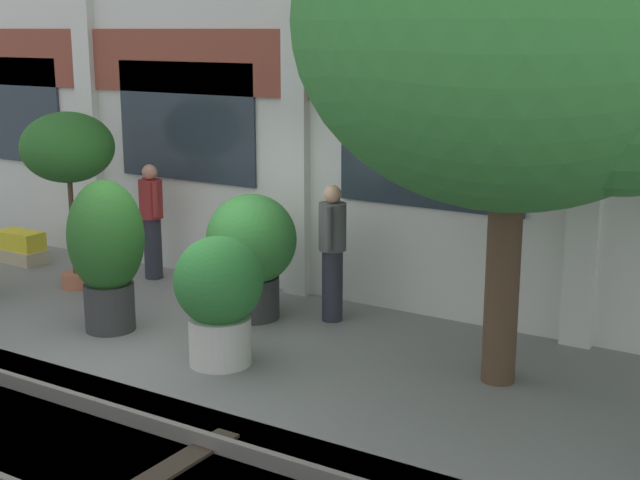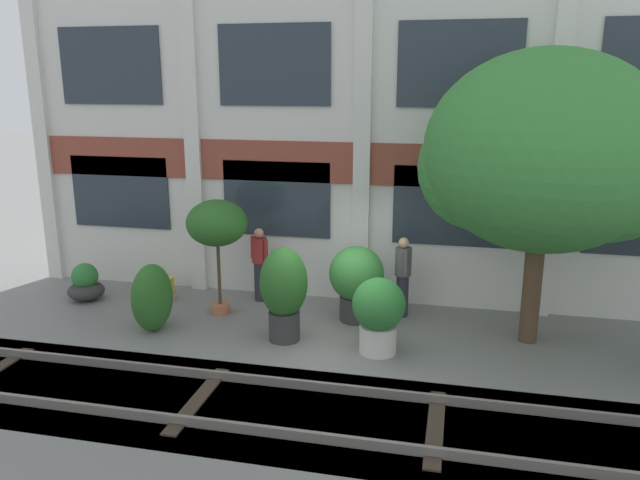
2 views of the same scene
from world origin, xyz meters
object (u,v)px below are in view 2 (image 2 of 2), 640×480
potted_plant_terracotta_small (217,225)px  potted_plant_glazed_jar (356,279)px  resident_watching_tracks (260,262)px  broadleaf_tree (544,157)px  potted_plant_square_trough (155,289)px  resident_by_doorway (403,274)px  potted_plant_stone_basin (284,289)px  topiary_hedge (152,298)px  potted_plant_wide_bowl (86,284)px  potted_plant_ribbed_drum (379,312)px

potted_plant_terracotta_small → potted_plant_glazed_jar: size_ratio=1.56×
potted_plant_glazed_jar → resident_watching_tracks: resident_watching_tracks is taller
broadleaf_tree → potted_plant_square_trough: broadleaf_tree is taller
resident_by_doorway → resident_watching_tracks: 3.23m
broadleaf_tree → resident_by_doorway: broadleaf_tree is taller
potted_plant_stone_basin → potted_plant_glazed_jar: 1.76m
resident_by_doorway → topiary_hedge: (-4.75, -1.86, -0.24)m
topiary_hedge → potted_plant_wide_bowl: bearing=151.1°
potted_plant_terracotta_small → resident_by_doorway: (3.80, 0.70, -1.02)m
potted_plant_ribbed_drum → potted_plant_wide_bowl: bearing=168.9°
broadleaf_tree → potted_plant_stone_basin: 5.29m
potted_plant_glazed_jar → resident_by_doorway: resident_by_doorway is taller
broadleaf_tree → potted_plant_stone_basin: (-4.56, -0.98, -2.49)m
potted_plant_wide_bowl → potted_plant_terracotta_small: 3.65m
broadleaf_tree → resident_watching_tracks: broadleaf_tree is taller
resident_by_doorway → potted_plant_square_trough: bearing=-16.1°
broadleaf_tree → potted_plant_glazed_jar: size_ratio=3.44×
broadleaf_tree → potted_plant_wide_bowl: 10.08m
potted_plant_ribbed_drum → resident_by_doorway: bearing=82.5°
resident_watching_tracks → topiary_hedge: 2.63m
potted_plant_square_trough → potted_plant_wide_bowl: bearing=-165.3°
potted_plant_glazed_jar → potted_plant_ribbed_drum: bearing=-66.1°
potted_plant_stone_basin → potted_plant_ribbed_drum: size_ratio=1.29×
topiary_hedge → resident_by_doorway: bearing=21.4°
potted_plant_glazed_jar → topiary_hedge: potted_plant_glazed_jar is taller
broadleaf_tree → potted_plant_ribbed_drum: broadleaf_tree is taller
potted_plant_square_trough → potted_plant_stone_basin: bearing=-24.1°
potted_plant_terracotta_small → broadleaf_tree: bearing=-0.6°
broadleaf_tree → potted_plant_glazed_jar: bearing=174.6°
potted_plant_stone_basin → potted_plant_glazed_jar: bearing=47.9°
potted_plant_ribbed_drum → topiary_hedge: 4.50m
topiary_hedge → potted_plant_ribbed_drum: bearing=-0.7°
broadleaf_tree → resident_watching_tracks: 6.35m
potted_plant_wide_bowl → potted_plant_square_trough: potted_plant_wide_bowl is taller
potted_plant_wide_bowl → resident_watching_tracks: bearing=12.1°
resident_watching_tracks → potted_plant_wide_bowl: bearing=-48.2°
potted_plant_square_trough → potted_plant_ribbed_drum: bearing=-18.1°
potted_plant_terracotta_small → resident_by_doorway: potted_plant_terracotta_small is taller
potted_plant_square_trough → potted_plant_glazed_jar: potted_plant_glazed_jar is taller
potted_plant_ribbed_drum → resident_by_doorway: size_ratio=0.83×
potted_plant_stone_basin → potted_plant_square_trough: (-3.50, 1.57, -0.79)m
potted_plant_terracotta_small → potted_plant_ribbed_drum: (3.55, -1.22, -1.15)m
potted_plant_terracotta_small → topiary_hedge: (-0.95, -1.16, -1.26)m
potted_plant_square_trough → broadleaf_tree: bearing=-4.2°
resident_by_doorway → potted_plant_stone_basin: bearing=22.1°
potted_plant_wide_bowl → resident_by_doorway: 7.13m
potted_plant_stone_basin → potted_plant_terracotta_small: bearing=148.7°
resident_by_doorway → topiary_hedge: 5.11m
potted_plant_stone_basin → potted_plant_glazed_jar: potted_plant_stone_basin is taller
resident_watching_tracks → potted_plant_ribbed_drum: bearing=83.4°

